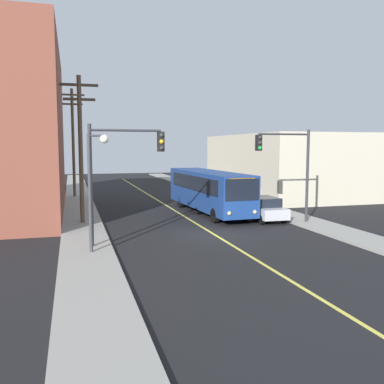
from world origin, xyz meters
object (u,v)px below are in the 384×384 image
(traffic_signal_right_corner, at_px, (287,159))
(traffic_signal_left_corner, at_px, (122,162))
(utility_pole_mid, at_px, (73,138))
(fire_hydrant, at_px, (266,204))
(parked_car_silver, at_px, (263,208))
(city_bus, at_px, (208,189))
(utility_pole_near, at_px, (80,142))
(parked_car_blue, at_px, (230,198))
(street_lamp_left, at_px, (94,175))

(traffic_signal_right_corner, bearing_deg, traffic_signal_left_corner, -163.32)
(utility_pole_mid, bearing_deg, fire_hydrant, -42.82)
(parked_car_silver, xyz_separation_m, traffic_signal_right_corner, (0.57, -2.07, 3.46))
(city_bus, distance_m, utility_pole_near, 10.33)
(parked_car_blue, height_order, traffic_signal_right_corner, traffic_signal_right_corner)
(street_lamp_left, relative_size, fire_hydrant, 6.55)
(utility_pole_near, relative_size, fire_hydrant, 11.20)
(city_bus, distance_m, utility_pole_mid, 16.80)
(traffic_signal_right_corner, bearing_deg, street_lamp_left, -160.17)
(utility_pole_near, distance_m, traffic_signal_right_corner, 13.27)
(traffic_signal_left_corner, relative_size, fire_hydrant, 7.14)
(city_bus, bearing_deg, traffic_signal_left_corner, -128.78)
(utility_pole_near, height_order, street_lamp_left, utility_pole_near)
(street_lamp_left, bearing_deg, parked_car_blue, 47.75)
(utility_pole_near, distance_m, fire_hydrant, 14.99)
(traffic_signal_left_corner, bearing_deg, traffic_signal_right_corner, 16.68)
(traffic_signal_left_corner, bearing_deg, utility_pole_mid, 95.54)
(parked_car_silver, height_order, traffic_signal_right_corner, traffic_signal_right_corner)
(traffic_signal_left_corner, bearing_deg, utility_pole_near, 104.29)
(utility_pole_near, height_order, traffic_signal_right_corner, utility_pole_near)
(utility_pole_near, bearing_deg, utility_pole_mid, 91.35)
(parked_car_silver, height_order, traffic_signal_left_corner, traffic_signal_left_corner)
(traffic_signal_left_corner, relative_size, street_lamp_left, 1.09)
(utility_pole_near, xyz_separation_m, traffic_signal_right_corner, (12.64, -3.89, -1.04))
(utility_pole_mid, height_order, traffic_signal_left_corner, utility_pole_mid)
(fire_hydrant, bearing_deg, utility_pole_mid, 137.18)
(utility_pole_mid, relative_size, street_lamp_left, 1.92)
(utility_pole_near, bearing_deg, traffic_signal_right_corner, -17.13)
(fire_hydrant, bearing_deg, traffic_signal_left_corner, -143.42)
(traffic_signal_right_corner, height_order, fire_hydrant, traffic_signal_right_corner)
(parked_car_silver, xyz_separation_m, utility_pole_near, (-12.07, 1.83, 4.50))
(city_bus, height_order, street_lamp_left, street_lamp_left)
(city_bus, height_order, traffic_signal_right_corner, traffic_signal_right_corner)
(parked_car_blue, bearing_deg, utility_pole_near, -159.55)
(utility_pole_mid, bearing_deg, utility_pole_near, -88.65)
(parked_car_silver, relative_size, parked_car_blue, 1.00)
(traffic_signal_left_corner, relative_size, traffic_signal_right_corner, 1.00)
(utility_pole_near, distance_m, street_lamp_left, 8.47)
(street_lamp_left, bearing_deg, parked_car_silver, 29.04)
(fire_hydrant, bearing_deg, parked_car_blue, 129.30)
(utility_pole_mid, relative_size, fire_hydrant, 12.60)
(traffic_signal_left_corner, distance_m, traffic_signal_right_corner, 11.30)
(parked_car_blue, xyz_separation_m, utility_pole_mid, (-12.38, 10.86, 5.11))
(traffic_signal_right_corner, height_order, street_lamp_left, traffic_signal_right_corner)
(traffic_signal_left_corner, distance_m, fire_hydrant, 15.72)
(parked_car_blue, relative_size, traffic_signal_right_corner, 0.74)
(parked_car_blue, bearing_deg, city_bus, -140.36)
(utility_pole_near, xyz_separation_m, utility_pole_mid, (-0.36, 15.34, 0.61))
(utility_pole_near, relative_size, utility_pole_mid, 0.89)
(utility_pole_mid, bearing_deg, street_lamp_left, -88.15)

